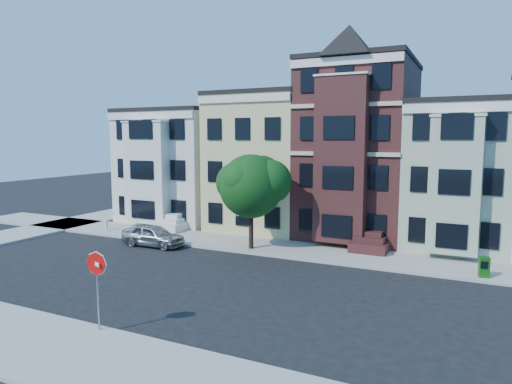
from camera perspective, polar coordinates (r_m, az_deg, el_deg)
The scene contains 12 objects.
ground at distance 20.71m, azimuth 2.98°, elevation -12.98°, with size 120.00×120.00×0.00m, color black.
far_sidewalk at distance 27.92m, azimuth 9.42°, elevation -7.65°, with size 60.00×4.00×0.15m, color #9E9B93.
near_sidewalk at distance 14.29m, azimuth -10.60°, elevation -22.35°, with size 60.00×4.00×0.15m, color #9E9B93.
house_white at distance 39.60m, azimuth -8.95°, elevation 3.11°, with size 8.00×9.00×9.00m, color silver.
house_yellow at distance 35.63m, azimuth 1.69°, elevation 3.59°, with size 7.00×9.00×10.00m, color #CEC689.
house_brown at distance 33.35m, azimuth 12.79°, elevation 4.92°, with size 7.00×9.00×12.00m, color #3E1B1A.
house_green at distance 32.59m, azimuth 23.92°, elevation 1.82°, with size 6.00×9.00×9.00m, color #A5B398.
street_tree at distance 27.98m, azimuth -0.63°, elevation 0.17°, with size 6.22×6.22×7.24m, color #134D14, non-canonical shape.
parked_car at distance 30.38m, azimuth -12.74°, elevation -5.30°, with size 1.69×4.20×1.43m, color #9A9BA0.
newspaper_box at distance 25.42m, azimuth 26.62°, elevation -8.38°, with size 0.46×0.41×1.02m, color #135B12.
fire_hydrant at distance 35.74m, azimuth -18.19°, elevation -4.07°, with size 0.22×0.22×0.64m, color silver.
stop_sign at distance 17.47m, azimuth -19.18°, elevation -11.01°, with size 0.89×0.12×3.25m, color #C00A09, non-canonical shape.
Camera 1 is at (7.52, -17.98, 7.02)m, focal length 32.00 mm.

